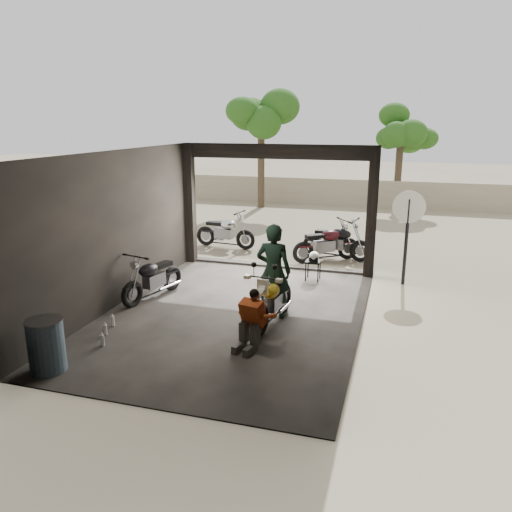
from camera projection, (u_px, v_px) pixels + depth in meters
The scene contains 16 objects.
ground at pixel (234, 315), 9.97m from camera, with size 80.00×80.00×0.00m, color #7A6D56.
garage at pixel (242, 247), 10.14m from camera, with size 7.00×7.13×3.20m.
boundary_wall at pixel (333, 192), 22.76m from camera, with size 18.00×0.30×1.20m, color gray.
tree_left at pixel (261, 115), 21.30m from camera, with size 2.20×2.20×5.60m.
tree_right at pixel (402, 125), 21.22m from camera, with size 2.20×2.20×5.00m.
main_bike at pixel (273, 297), 9.42m from camera, with size 0.68×1.65×1.10m, color beige, non-canonical shape.
left_bike at pixel (152, 275), 10.77m from camera, with size 0.66×1.60×1.08m, color black, non-canonical shape.
outside_bike_a at pixel (225, 229), 15.11m from camera, with size 0.70×1.70×1.15m, color black, non-canonical shape.
outside_bike_b at pixel (326, 241), 13.63m from camera, with size 0.70×1.71×1.15m, color #400F15, non-canonical shape.
outside_bike_c at pixel (336, 239), 13.86m from camera, with size 0.71×1.72×1.16m, color black, non-canonical shape.
rider at pixel (274, 271), 9.65m from camera, with size 0.69×0.45×1.89m, color black.
mechanic at pixel (250, 322), 8.37m from camera, with size 0.51×0.69×1.00m, color #C94F1A, non-canonical shape.
stool at pixel (313, 264), 12.02m from camera, with size 0.36×0.36×0.50m.
helmet at pixel (314, 256), 11.96m from camera, with size 0.25×0.26×0.23m, color white.
oil_drum at pixel (46, 346), 7.63m from camera, with size 0.55×0.55×0.85m, color #3C5364.
sign_post at pixel (408, 223), 11.47m from camera, with size 0.74×0.08×2.23m.
Camera 1 is at (3.07, -8.80, 3.77)m, focal length 35.00 mm.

